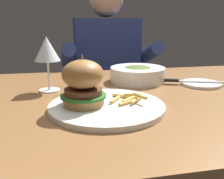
{
  "coord_description": "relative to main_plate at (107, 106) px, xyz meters",
  "views": [
    {
      "loc": [
        -0.19,
        -0.72,
        0.96
      ],
      "look_at": [
        -0.06,
        -0.08,
        0.78
      ],
      "focal_mm": 40.0,
      "sensor_mm": 36.0,
      "label": 1
    }
  ],
  "objects": [
    {
      "name": "table_knife",
      "position": [
        0.33,
        0.2,
        0.01
      ],
      "size": [
        0.21,
        0.09,
        0.01
      ],
      "color": "silver",
      "rests_on": "bread_plate"
    },
    {
      "name": "main_plate",
      "position": [
        0.0,
        0.0,
        0.0
      ],
      "size": [
        0.3,
        0.3,
        0.01
      ],
      "primitive_type": "cylinder",
      "color": "white",
      "rests_on": "dining_table"
    },
    {
      "name": "diner_person",
      "position": [
        0.14,
        0.81,
        -0.18
      ],
      "size": [
        0.51,
        0.36,
        1.18
      ],
      "color": "#282833",
      "rests_on": "ground"
    },
    {
      "name": "burger_sandwich",
      "position": [
        -0.06,
        0.0,
        0.07
      ],
      "size": [
        0.12,
        0.12,
        0.13
      ],
      "color": "#B78447",
      "rests_on": "main_plate"
    },
    {
      "name": "soup_bowl",
      "position": [
        0.17,
        0.28,
        0.02
      ],
      "size": [
        0.21,
        0.21,
        0.06
      ],
      "color": "white",
      "rests_on": "dining_table"
    },
    {
      "name": "wine_glass",
      "position": [
        -0.16,
        0.21,
        0.13
      ],
      "size": [
        0.08,
        0.08,
        0.18
      ],
      "color": "silver",
      "rests_on": "dining_table"
    },
    {
      "name": "bread_plate",
      "position": [
        0.38,
        0.18,
        -0.0
      ],
      "size": [
        0.14,
        0.14,
        0.01
      ],
      "primitive_type": "cylinder",
      "color": "white",
      "rests_on": "dining_table"
    },
    {
      "name": "fries_pile",
      "position": [
        0.07,
        0.01,
        0.01
      ],
      "size": [
        0.11,
        0.1,
        0.02
      ],
      "color": "gold",
      "rests_on": "main_plate"
    },
    {
      "name": "dining_table",
      "position": [
        0.08,
        0.11,
        -0.09
      ],
      "size": [
        1.37,
        0.84,
        0.74
      ],
      "color": "brown",
      "rests_on": "ground"
    }
  ]
}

